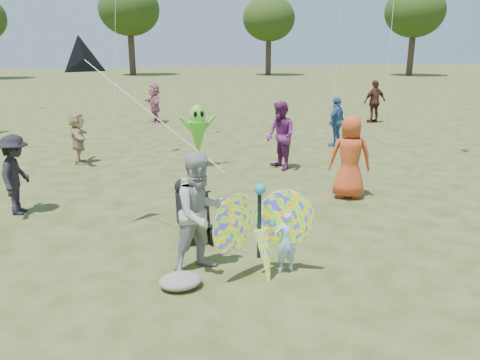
% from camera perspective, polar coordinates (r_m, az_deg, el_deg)
% --- Properties ---
extents(ground, '(160.00, 160.00, 0.00)m').
position_cam_1_polar(ground, '(6.96, 5.25, -11.89)').
color(ground, '#51592B').
rests_on(ground, ground).
extents(child_girl, '(0.37, 0.26, 0.96)m').
position_cam_1_polar(child_girl, '(6.98, 5.59, -7.45)').
color(child_girl, '#A8CCED').
rests_on(child_girl, ground).
extents(adult_man, '(1.06, 0.94, 1.80)m').
position_cam_1_polar(adult_man, '(6.86, -4.81, -4.06)').
color(adult_man, '#98999D').
rests_on(adult_man, ground).
extents(grey_bag, '(0.60, 0.49, 0.19)m').
position_cam_1_polar(grey_bag, '(6.72, -7.29, -12.11)').
color(grey_bag, gray).
rests_on(grey_bag, ground).
extents(crowd_a, '(1.07, 0.92, 1.85)m').
position_cam_1_polar(crowd_a, '(10.53, 13.27, 2.73)').
color(crowd_a, '#C3451F').
rests_on(crowd_a, ground).
extents(crowd_b, '(0.78, 1.13, 1.61)m').
position_cam_1_polar(crowd_b, '(10.27, -25.64, 0.58)').
color(crowd_b, black).
rests_on(crowd_b, ground).
extents(crowd_c, '(1.03, 0.91, 1.66)m').
position_cam_1_polar(crowd_c, '(16.22, 11.67, 6.97)').
color(crowd_c, '#376099').
rests_on(crowd_c, ground).
extents(crowd_d, '(0.46, 1.38, 1.48)m').
position_cam_1_polar(crowd_d, '(14.23, -19.13, 4.87)').
color(crowd_d, tan).
rests_on(crowd_d, ground).
extents(crowd_e, '(0.82, 0.99, 1.86)m').
position_cam_1_polar(crowd_e, '(12.78, 4.94, 5.38)').
color(crowd_e, '#682262').
rests_on(crowd_e, ground).
extents(crowd_h, '(1.14, 0.56, 1.88)m').
position_cam_1_polar(crowd_h, '(21.89, 16.10, 9.18)').
color(crowd_h, '#4C2719').
rests_on(crowd_h, ground).
extents(crowd_j, '(0.78, 1.65, 1.71)m').
position_cam_1_polar(crowd_j, '(21.45, -10.37, 9.19)').
color(crowd_j, '#A65F78').
rests_on(crowd_j, ground).
extents(jogging_stroller, '(0.54, 1.06, 1.09)m').
position_cam_1_polar(jogging_stroller, '(8.17, -5.94, -2.94)').
color(jogging_stroller, black).
rests_on(jogging_stroller, ground).
extents(butterfly_kite, '(1.74, 0.75, 1.61)m').
position_cam_1_polar(butterfly_kite, '(6.73, 2.65, -6.47)').
color(butterfly_kite, '#FF282D').
rests_on(butterfly_kite, ground).
extents(delta_kite_rig, '(2.34, 2.32, 2.01)m').
position_cam_1_polar(delta_kite_rig, '(8.41, -18.37, 13.70)').
color(delta_kite_rig, black).
rests_on(delta_kite_rig, ground).
extents(alien_kite, '(1.12, 0.69, 1.74)m').
position_cam_1_polar(alien_kite, '(13.08, -5.17, 5.80)').
color(alien_kite, '#5AD231').
rests_on(alien_kite, ground).
extents(tree_line, '(91.78, 33.60, 10.79)m').
position_cam_1_polar(tree_line, '(51.17, -10.53, 19.61)').
color(tree_line, '#3A2D21').
rests_on(tree_line, ground).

